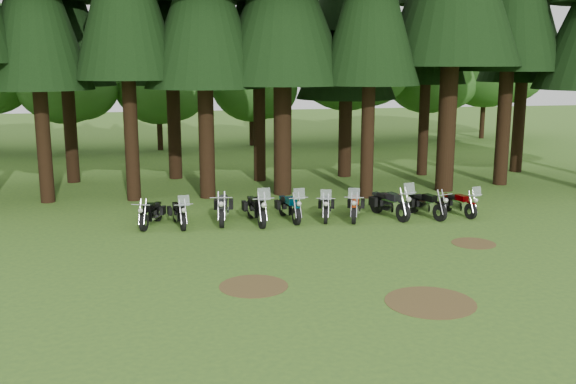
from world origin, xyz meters
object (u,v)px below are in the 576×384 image
motorcycle_7 (390,204)px  motorcycle_9 (459,204)px  motorcycle_0 (151,214)px  motorcycle_4 (290,208)px  motorcycle_5 (326,207)px  motorcycle_1 (179,214)px  motorcycle_8 (426,205)px  motorcycle_2 (223,209)px  motorcycle_6 (355,207)px  motorcycle_3 (256,210)px

motorcycle_7 → motorcycle_9: bearing=-19.7°
motorcycle_0 → motorcycle_9: bearing=16.4°
motorcycle_0 → motorcycle_4: (4.96, -0.18, 0.04)m
motorcycle_9 → motorcycle_5: bearing=162.4°
motorcycle_0 → motorcycle_5: bearing=17.5°
motorcycle_1 → motorcycle_8: motorcycle_1 is taller
motorcycle_1 → motorcycle_9: size_ratio=1.03×
motorcycle_1 → motorcycle_2: motorcycle_1 is taller
motorcycle_5 → motorcycle_4: bearing=-167.9°
motorcycle_6 → motorcycle_9: bearing=17.9°
motorcycle_4 → motorcycle_5: bearing=-11.3°
motorcycle_1 → motorcycle_8: (9.08, -0.52, 0.01)m
motorcycle_3 → motorcycle_6: motorcycle_3 is taller
motorcycle_1 → motorcycle_5: motorcycle_5 is taller
motorcycle_0 → motorcycle_1: 0.99m
motorcycle_2 → motorcycle_6: (4.82, -0.58, -0.03)m
motorcycle_6 → motorcycle_8: size_ratio=1.01×
motorcycle_5 → motorcycle_6: size_ratio=0.97×
motorcycle_4 → motorcycle_6: (2.41, -0.32, -0.01)m
motorcycle_1 → motorcycle_5: bearing=-8.8°
motorcycle_1 → motorcycle_4: motorcycle_4 is taller
motorcycle_0 → motorcycle_3: motorcycle_3 is taller
motorcycle_5 → motorcycle_6: bearing=3.8°
motorcycle_8 → motorcycle_4: bearing=156.7°
motorcycle_7 → motorcycle_2: bearing=158.5°
motorcycle_0 → motorcycle_3: 3.72m
motorcycle_6 → motorcycle_8: bearing=16.1°
motorcycle_7 → motorcycle_9: size_ratio=1.18×
motorcycle_4 → motorcycle_6: size_ratio=1.04×
motorcycle_3 → motorcycle_4: motorcycle_3 is taller
motorcycle_0 → motorcycle_9: (11.39, -0.71, -0.00)m
motorcycle_2 → motorcycle_3: size_ratio=0.98×
motorcycle_2 → motorcycle_4: size_ratio=1.06×
motorcycle_2 → motorcycle_9: size_ratio=1.17×
motorcycle_0 → motorcycle_6: size_ratio=0.93×
motorcycle_1 → motorcycle_6: size_ratio=0.98×
motorcycle_4 → motorcycle_9: 6.45m
motorcycle_6 → motorcycle_1: bearing=-161.8°
motorcycle_3 → motorcycle_5: motorcycle_3 is taller
motorcycle_6 → motorcycle_5: bearing=-171.4°
motorcycle_8 → motorcycle_9: motorcycle_9 is taller
motorcycle_0 → motorcycle_8: 10.08m
motorcycle_7 → motorcycle_8: size_ratio=1.12×
motorcycle_3 → motorcycle_7: 5.00m
motorcycle_1 → motorcycle_6: motorcycle_6 is taller
motorcycle_8 → motorcycle_9: bearing=-16.6°
motorcycle_1 → motorcycle_9: bearing=-10.8°
motorcycle_5 → motorcycle_7: (2.38, -0.26, 0.07)m
motorcycle_4 → motorcycle_9: (6.43, -0.53, -0.04)m
motorcycle_0 → motorcycle_7: (8.69, -0.53, 0.08)m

